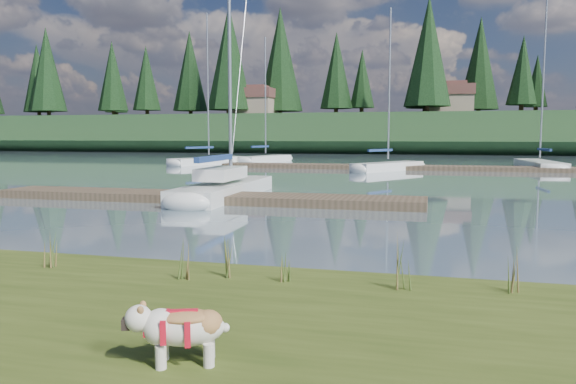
# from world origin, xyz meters

# --- Properties ---
(ground) EXTENTS (200.00, 200.00, 0.00)m
(ground) POSITION_xyz_m (0.00, 30.00, 0.00)
(ground) COLOR slate
(ground) RESTS_ON ground
(ridge) EXTENTS (200.00, 20.00, 5.00)m
(ridge) POSITION_xyz_m (0.00, 73.00, 2.50)
(ridge) COLOR #1C361B
(ridge) RESTS_ON ground
(bulldog) EXTENTS (0.94, 0.60, 0.55)m
(bulldog) POSITION_xyz_m (2.04, -5.32, 0.69)
(bulldog) COLOR silver
(bulldog) RESTS_ON bank
(sailboat_main) EXTENTS (1.94, 8.72, 12.49)m
(sailboat_main) POSITION_xyz_m (-3.68, 11.18, 0.42)
(sailboat_main) COLOR silver
(sailboat_main) RESTS_ON ground
(dock_near) EXTENTS (16.00, 2.00, 0.30)m
(dock_near) POSITION_xyz_m (-4.00, 9.00, 0.15)
(dock_near) COLOR #4C3D2C
(dock_near) RESTS_ON ground
(dock_far) EXTENTS (26.00, 2.20, 0.30)m
(dock_far) POSITION_xyz_m (2.00, 30.00, 0.15)
(dock_far) COLOR #4C3D2C
(dock_far) RESTS_ON ground
(sailboat_bg_0) EXTENTS (4.94, 8.45, 12.26)m
(sailboat_bg_0) POSITION_xyz_m (-13.48, 33.80, 0.32)
(sailboat_bg_0) COLOR silver
(sailboat_bg_0) RESTS_ON ground
(sailboat_bg_1) EXTENTS (3.45, 7.44, 11.02)m
(sailboat_bg_1) POSITION_xyz_m (-10.17, 38.47, 0.33)
(sailboat_bg_1) COLOR silver
(sailboat_bg_1) RESTS_ON ground
(sailboat_bg_2) EXTENTS (5.00, 6.80, 10.84)m
(sailboat_bg_2) POSITION_xyz_m (1.47, 28.94, 0.33)
(sailboat_bg_2) COLOR silver
(sailboat_bg_2) RESTS_ON ground
(sailboat_bg_3) EXTENTS (2.51, 9.24, 13.28)m
(sailboat_bg_3) POSITION_xyz_m (11.37, 34.24, 0.32)
(sailboat_bg_3) COLOR silver
(sailboat_bg_3) RESTS_ON ground
(weed_0) EXTENTS (0.17, 0.14, 0.57)m
(weed_0) POSITION_xyz_m (0.82, -2.58, 0.59)
(weed_0) COLOR #475B23
(weed_0) RESTS_ON bank
(weed_1) EXTENTS (0.17, 0.14, 0.59)m
(weed_1) POSITION_xyz_m (1.32, -2.33, 0.60)
(weed_1) COLOR #475B23
(weed_1) RESTS_ON bank
(weed_2) EXTENTS (0.17, 0.14, 0.74)m
(weed_2) POSITION_xyz_m (3.81, -2.34, 0.66)
(weed_2) COLOR #475B23
(weed_2) RESTS_ON bank
(weed_3) EXTENTS (0.17, 0.14, 0.61)m
(weed_3) POSITION_xyz_m (-1.57, -2.43, 0.61)
(weed_3) COLOR #475B23
(weed_3) RESTS_ON bank
(weed_4) EXTENTS (0.17, 0.14, 0.42)m
(weed_4) POSITION_xyz_m (2.24, -2.33, 0.53)
(weed_4) COLOR #475B23
(weed_4) RESTS_ON bank
(weed_5) EXTENTS (0.17, 0.14, 0.63)m
(weed_5) POSITION_xyz_m (5.24, -2.13, 0.62)
(weed_5) COLOR #475B23
(weed_5) RESTS_ON bank
(mud_lip) EXTENTS (60.00, 0.50, 0.14)m
(mud_lip) POSITION_xyz_m (0.00, -1.60, 0.07)
(mud_lip) COLOR #33281C
(mud_lip) RESTS_ON ground
(conifer_0) EXTENTS (5.72, 5.72, 14.15)m
(conifer_0) POSITION_xyz_m (-55.00, 67.00, 12.64)
(conifer_0) COLOR #382619
(conifer_0) RESTS_ON ridge
(conifer_1) EXTENTS (4.40, 4.40, 11.30)m
(conifer_1) POSITION_xyz_m (-40.00, 71.00, 11.28)
(conifer_1) COLOR #382619
(conifer_1) RESTS_ON ridge
(conifer_2) EXTENTS (6.60, 6.60, 16.05)m
(conifer_2) POSITION_xyz_m (-25.00, 68.00, 13.54)
(conifer_2) COLOR #382619
(conifer_2) RESTS_ON ridge
(conifer_3) EXTENTS (4.84, 4.84, 12.25)m
(conifer_3) POSITION_xyz_m (-10.00, 72.00, 11.74)
(conifer_3) COLOR #382619
(conifer_3) RESTS_ON ridge
(conifer_4) EXTENTS (6.16, 6.16, 15.10)m
(conifer_4) POSITION_xyz_m (3.00, 66.00, 13.09)
(conifer_4) COLOR #382619
(conifer_4) RESTS_ON ridge
(conifer_5) EXTENTS (3.96, 3.96, 10.35)m
(conifer_5) POSITION_xyz_m (15.00, 70.00, 10.83)
(conifer_5) COLOR #382619
(conifer_5) RESTS_ON ridge
(house_0) EXTENTS (6.30, 5.30, 4.65)m
(house_0) POSITION_xyz_m (-22.00, 70.00, 7.31)
(house_0) COLOR gray
(house_0) RESTS_ON ridge
(house_1) EXTENTS (6.30, 5.30, 4.65)m
(house_1) POSITION_xyz_m (6.00, 71.00, 7.31)
(house_1) COLOR gray
(house_1) RESTS_ON ridge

